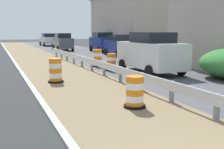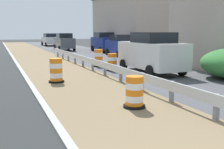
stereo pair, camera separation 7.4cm
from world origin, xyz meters
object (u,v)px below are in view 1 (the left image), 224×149
object	(u,v)px
car_lead_far_lane	(48,40)
car_trailing_far_lane	(63,42)
traffic_barrel_nearest	(135,94)
traffic_barrel_mid	(111,63)
traffic_barrel_far	(98,59)
car_mid_far_lane	(120,45)
car_lead_near_lane	(151,53)
car_trailing_near_lane	(103,42)
traffic_barrel_close	(56,72)

from	to	relation	value
car_lead_far_lane	car_trailing_far_lane	bearing A→B (deg)	176.61
traffic_barrel_nearest	traffic_barrel_mid	bearing A→B (deg)	72.56
traffic_barrel_nearest	traffic_barrel_far	distance (m)	10.06
traffic_barrel_nearest	car_trailing_far_lane	xyz separation A→B (m)	(3.81, 26.42, 0.60)
car_lead_far_lane	car_mid_far_lane	xyz separation A→B (m)	(2.88, -21.13, 0.02)
traffic_barrel_nearest	car_lead_near_lane	bearing A→B (deg)	56.09
traffic_barrel_far	car_mid_far_lane	size ratio (longest dim) A/B	0.26
car_lead_near_lane	car_trailing_far_lane	distance (m)	20.27
car_mid_far_lane	car_trailing_far_lane	world-z (taller)	car_trailing_far_lane
car_trailing_near_lane	car_trailing_far_lane	bearing A→B (deg)	-136.90
traffic_barrel_nearest	car_trailing_far_lane	size ratio (longest dim) A/B	0.20
car_lead_near_lane	car_lead_far_lane	world-z (taller)	car_lead_near_lane
traffic_barrel_mid	traffic_barrel_far	distance (m)	2.10
traffic_barrel_nearest	traffic_barrel_far	bearing A→B (deg)	76.61
traffic_barrel_nearest	car_lead_far_lane	distance (m)	38.01
traffic_barrel_close	traffic_barrel_mid	bearing A→B (deg)	33.67
traffic_barrel_mid	car_trailing_far_lane	distance (m)	18.80
traffic_barrel_far	car_lead_far_lane	world-z (taller)	car_lead_far_lane
traffic_barrel_mid	car_lead_far_lane	xyz separation A→B (m)	(1.69, 30.10, 0.52)
car_lead_near_lane	car_mid_far_lane	distance (m)	10.88
car_lead_near_lane	car_trailing_near_lane	bearing A→B (deg)	-12.31
traffic_barrel_far	car_mid_far_lane	bearing A→B (deg)	55.85
traffic_barrel_nearest	car_mid_far_lane	world-z (taller)	car_mid_far_lane
car_trailing_near_lane	car_lead_near_lane	bearing A→B (deg)	-11.16
traffic_barrel_nearest	traffic_barrel_close	world-z (taller)	traffic_barrel_close
traffic_barrel_nearest	traffic_barrel_mid	distance (m)	8.05
traffic_barrel_close	traffic_barrel_mid	world-z (taller)	traffic_barrel_close
car_lead_far_lane	car_trailing_far_lane	distance (m)	11.37
car_trailing_near_lane	traffic_barrel_mid	bearing A→B (deg)	-18.52
traffic_barrel_nearest	car_lead_near_lane	size ratio (longest dim) A/B	0.20
car_lead_far_lane	traffic_barrel_mid	bearing A→B (deg)	174.88
traffic_barrel_far	car_lead_near_lane	bearing A→B (deg)	-63.41
car_lead_far_lane	car_trailing_far_lane	world-z (taller)	car_trailing_far_lane
traffic_barrel_mid	car_trailing_near_lane	distance (m)	15.61
car_lead_near_lane	car_lead_far_lane	xyz separation A→B (m)	(-0.03, 31.63, -0.14)
traffic_barrel_mid	traffic_barrel_far	bearing A→B (deg)	92.30
traffic_barrel_far	car_mid_far_lane	distance (m)	8.32
car_trailing_far_lane	car_trailing_near_lane	bearing A→B (deg)	-135.74
car_lead_near_lane	car_trailing_far_lane	bearing A→B (deg)	0.23
traffic_barrel_close	car_lead_far_lane	xyz separation A→B (m)	(5.47, 32.62, 0.48)
car_lead_near_lane	car_mid_far_lane	world-z (taller)	car_lead_near_lane
traffic_barrel_nearest	traffic_barrel_close	bearing A→B (deg)	104.71
traffic_barrel_close	car_mid_far_lane	xyz separation A→B (m)	(8.35, 11.49, 0.50)
traffic_barrel_nearest	car_trailing_near_lane	bearing A→B (deg)	71.55
car_lead_far_lane	car_mid_far_lane	distance (m)	21.33
traffic_barrel_close	car_trailing_near_lane	size ratio (longest dim) A/B	0.26
traffic_barrel_close	car_mid_far_lane	size ratio (longest dim) A/B	0.25
car_lead_near_lane	car_trailing_far_lane	size ratio (longest dim) A/B	1.00
traffic_barrel_mid	car_lead_far_lane	world-z (taller)	car_lead_far_lane
traffic_barrel_close	car_trailing_far_lane	bearing A→B (deg)	76.33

